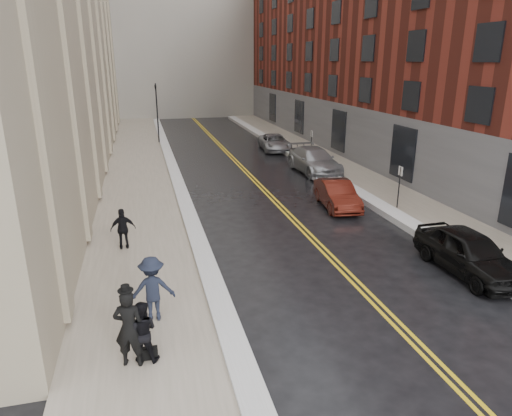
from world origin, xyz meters
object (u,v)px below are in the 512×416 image
pedestrian_a (142,332)px  pedestrian_c (123,229)px  car_maroon (337,195)px  car_silver_far (275,142)px  pedestrian_main (129,328)px  car_black (469,252)px  pedestrian_b (152,289)px  car_silver_near (314,161)px

pedestrian_a → pedestrian_c: pedestrian_c is taller
car_maroon → pedestrian_a: size_ratio=2.60×
car_silver_far → pedestrian_main: (-11.19, -25.95, 0.48)m
car_black → pedestrian_main: size_ratio=2.27×
car_black → pedestrian_b: 10.74m
car_silver_far → pedestrian_b: (-10.59, -24.03, 0.44)m
car_black → pedestrian_b: (-10.72, -0.65, 0.33)m
car_maroon → pedestrian_b: size_ratio=2.17×
car_black → pedestrian_main: 11.61m
pedestrian_b → pedestrian_c: 5.53m
car_black → pedestrian_a: (-11.04, -2.48, 0.17)m
car_silver_far → pedestrian_main: size_ratio=2.38×
car_silver_far → pedestrian_c: (-11.51, -18.57, 0.30)m
car_silver_far → pedestrian_b: 26.26m
car_silver_far → pedestrian_main: pedestrian_main is taller
pedestrian_c → pedestrian_a: bearing=89.9°
car_black → car_maroon: bearing=99.1°
car_black → car_silver_far: size_ratio=0.95×
pedestrian_b → car_maroon: bearing=-136.2°
car_silver_near → pedestrian_c: (-11.85, -10.51, 0.15)m
car_black → car_silver_far: (-0.13, 23.37, -0.11)m
pedestrian_b → pedestrian_c: pedestrian_b is taller
car_silver_far → pedestrian_b: pedestrian_b is taller
car_black → pedestrian_c: (-11.64, 4.80, 0.19)m
car_silver_near → pedestrian_b: size_ratio=2.94×
car_black → pedestrian_c: 12.59m
car_maroon → pedestrian_b: pedestrian_b is taller
pedestrian_main → pedestrian_c: size_ratio=1.23×
pedestrian_main → pedestrian_a: pedestrian_main is taller
pedestrian_a → pedestrian_b: size_ratio=0.83×
car_silver_far → pedestrian_main: 28.26m
pedestrian_c → car_silver_near: bearing=-143.2°
car_maroon → car_silver_near: car_silver_near is taller
car_black → car_silver_near: 15.31m
car_silver_far → car_black: bearing=-84.6°
car_silver_near → car_silver_far: (-0.33, 8.06, -0.15)m
pedestrian_a → car_maroon: bearing=-121.7°
pedestrian_main → car_silver_near: bearing=-108.7°
car_black → pedestrian_b: bearing=-177.3°
car_black → pedestrian_b: size_ratio=2.37×
pedestrian_b → pedestrian_c: size_ratio=1.18×
car_maroon → car_silver_far: 15.43m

